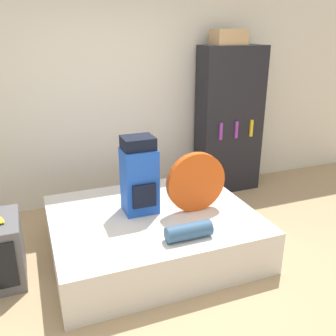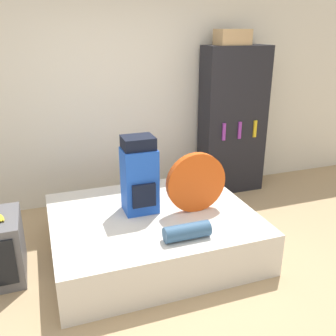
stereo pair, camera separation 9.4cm
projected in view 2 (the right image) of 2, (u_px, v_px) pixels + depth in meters
The scene contains 8 objects.
ground_plane at pixel (181, 285), 3.29m from camera, with size 16.00×16.00×0.00m, color tan.
wall_back at pixel (123, 99), 4.62m from camera, with size 8.00×0.05×2.60m.
bed at pixel (153, 232), 3.74m from camera, with size 1.94×1.59×0.42m.
backpack at pixel (139, 176), 3.59m from camera, with size 0.32×0.30×0.75m.
tent_bag at pixel (196, 182), 3.61m from camera, with size 0.60×0.07×0.60m.
sleeping_roll at pixel (187, 232), 3.19m from camera, with size 0.41×0.14×0.14m.
bookshelf at pixel (233, 121), 4.94m from camera, with size 0.85×0.39×1.92m.
cardboard_box at pixel (233, 37), 4.52m from camera, with size 0.40×0.27×0.19m.
Camera 2 is at (-1.02, -2.52, 2.12)m, focal length 40.00 mm.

